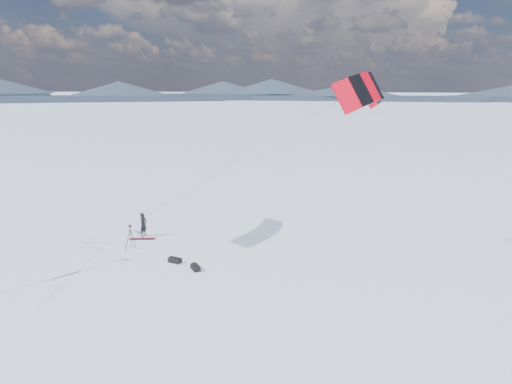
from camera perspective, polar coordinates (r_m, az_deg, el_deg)
The scene contains 9 objects.
ground at distance 26.42m, azimuth -16.46°, elevation -7.94°, with size 1800.00×1800.00×0.00m, color white.
horizon_hills at distance 25.34m, azimuth -17.01°, elevation -0.27°, with size 704.00×704.42×8.84m.
snow_tracks at distance 26.28m, azimuth -18.09°, elevation -8.18°, with size 17.62×14.39×0.01m.
snowkiter at distance 29.18m, azimuth -14.67°, elevation -5.74°, with size 0.58×0.38×1.60m, color black.
snowboard at distance 28.67m, azimuth -14.90°, elevation -6.06°, with size 1.66×0.31×0.04m, color maroon.
tripod at distance 26.89m, azimuth -16.40°, elevation -5.35°, with size 0.63×0.69×1.52m.
gear_bag_a at distance 24.57m, azimuth -10.76°, elevation -8.91°, with size 0.75×0.37×0.33m.
gear_bag_b at distance 23.48m, azimuth -8.07°, elevation -9.91°, with size 0.78×0.69×0.33m.
power_kite at distance 21.38m, azimuth 14.42°, elevation 12.87°, with size 14.95×5.84×8.92m.
Camera 1 is at (17.37, -17.49, 9.51)m, focal length 30.00 mm.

